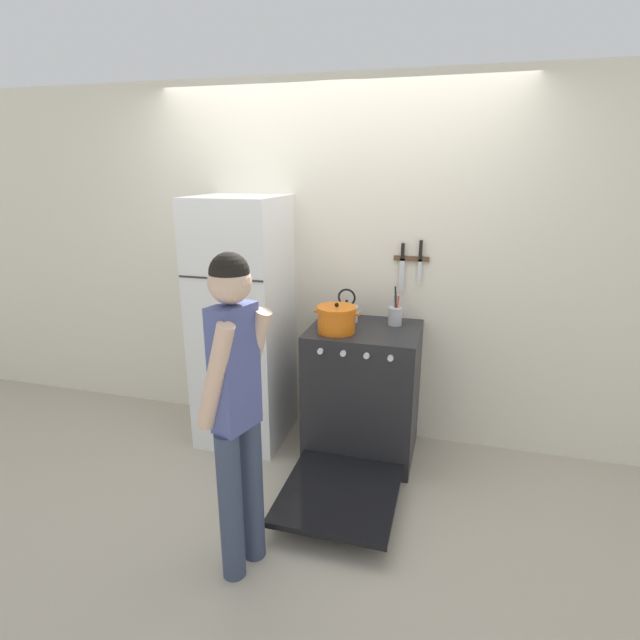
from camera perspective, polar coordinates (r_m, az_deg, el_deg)
ground_plane at (r=4.05m, az=1.34°, el=-11.86°), size 14.00×14.00×0.00m
wall_back at (r=3.64m, az=1.60°, el=6.23°), size 10.00×0.06×2.55m
refrigerator at (r=3.61m, az=-8.80°, el=-0.38°), size 0.60×0.64×1.78m
stove_range at (r=3.48m, az=4.81°, el=-8.50°), size 0.73×1.36×0.93m
dutch_oven_pot at (r=3.23m, az=1.90°, el=0.10°), size 0.30×0.26×0.20m
tea_kettle at (r=3.46m, az=3.07°, el=1.02°), size 0.20×0.16×0.23m
utensil_jar at (r=3.42m, az=8.58°, el=0.57°), size 0.09×0.09×0.27m
person at (r=2.37m, az=-9.55°, el=-9.18°), size 0.32×0.38×1.62m
wall_knife_strip at (r=3.49m, az=10.38°, el=6.91°), size 0.24×0.03×0.36m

